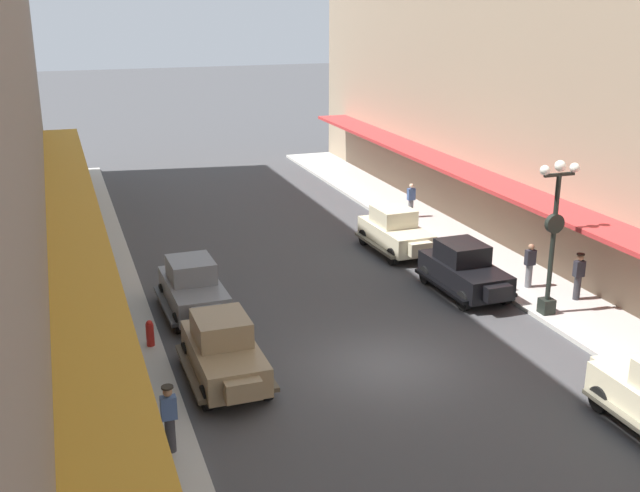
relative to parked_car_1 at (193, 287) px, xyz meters
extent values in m
plane|color=#424244|center=(4.59, -5.71, -0.94)|extent=(200.00, 200.00, 0.00)
cube|color=#B7B5AD|center=(-2.91, -5.71, -0.87)|extent=(3.00, 60.00, 0.15)
cube|color=#B7B5AD|center=(12.09, -5.71, -0.87)|extent=(3.00, 60.00, 0.15)
cube|color=orange|center=(-3.51, -5.71, 2.06)|extent=(1.80, 54.00, 0.16)
cube|color=#BF3333|center=(12.69, -5.71, 2.06)|extent=(1.80, 54.00, 0.16)
cube|color=beige|center=(9.48, -9.08, -0.15)|extent=(0.94, 0.36, 0.52)
cube|color=#6D6856|center=(8.53, -11.21, -0.52)|extent=(0.24, 3.51, 0.12)
cylinder|color=black|center=(8.67, -9.85, -0.60)|extent=(0.22, 0.68, 0.68)
cube|color=slate|center=(0.00, -0.03, -0.20)|extent=(1.78, 3.94, 0.80)
cube|color=slate|center=(0.00, 0.22, 0.55)|extent=(1.48, 1.73, 0.70)
cube|color=#8C9EA8|center=(0.00, 0.22, 0.55)|extent=(1.40, 1.69, 0.42)
cube|color=slate|center=(0.05, -2.16, -0.15)|extent=(0.94, 0.38, 0.52)
cube|color=#393A3D|center=(0.95, -0.01, -0.52)|extent=(0.32, 3.51, 0.12)
cube|color=#393A3D|center=(-0.95, -0.05, -0.52)|extent=(0.32, 3.51, 0.12)
cylinder|color=black|center=(0.84, -1.38, -0.60)|extent=(0.23, 0.68, 0.68)
cylinder|color=black|center=(-0.78, -1.42, -0.60)|extent=(0.23, 0.68, 0.68)
cylinder|color=black|center=(0.78, 1.35, -0.60)|extent=(0.23, 0.68, 0.68)
cylinder|color=black|center=(-0.84, 1.31, -0.60)|extent=(0.23, 0.68, 0.68)
cube|color=#997F5B|center=(-0.07, -5.07, -0.20)|extent=(1.73, 3.91, 0.80)
cube|color=#997F5B|center=(-0.07, -4.82, 0.55)|extent=(1.45, 1.71, 0.70)
cube|color=#8C9EA8|center=(-0.07, -4.82, 0.55)|extent=(1.38, 1.68, 0.42)
cube|color=#997F5B|center=(-0.06, -7.20, -0.15)|extent=(0.94, 0.37, 0.52)
cube|color=#4C3F2D|center=(0.88, -5.06, -0.52)|extent=(0.27, 3.51, 0.12)
cube|color=#4C3F2D|center=(-1.02, -5.07, -0.52)|extent=(0.27, 3.51, 0.12)
cylinder|color=black|center=(0.75, -6.43, -0.60)|extent=(0.22, 0.68, 0.68)
cylinder|color=black|center=(-0.87, -6.44, -0.60)|extent=(0.22, 0.68, 0.68)
cylinder|color=black|center=(0.73, -3.70, -0.60)|extent=(0.22, 0.68, 0.68)
cylinder|color=black|center=(-0.89, -3.71, -0.60)|extent=(0.22, 0.68, 0.68)
cube|color=beige|center=(9.11, 3.71, -0.20)|extent=(1.84, 3.96, 0.80)
cube|color=beige|center=(9.10, 3.96, 0.55)|extent=(1.50, 1.75, 0.70)
cube|color=#8C9EA8|center=(9.10, 3.96, 0.55)|extent=(1.43, 1.72, 0.42)
cube|color=beige|center=(9.19, 1.58, -0.15)|extent=(0.95, 0.39, 0.52)
cube|color=#6D6856|center=(10.06, 3.74, -0.52)|extent=(0.37, 3.52, 0.12)
cube|color=#6D6856|center=(8.16, 3.67, -0.52)|extent=(0.37, 3.52, 0.12)
cylinder|color=black|center=(9.97, 2.37, -0.60)|extent=(0.25, 0.69, 0.68)
cylinder|color=black|center=(8.35, 2.31, -0.60)|extent=(0.25, 0.69, 0.68)
cylinder|color=black|center=(9.86, 5.10, -0.60)|extent=(0.25, 0.69, 0.68)
cylinder|color=black|center=(8.25, 5.04, -0.60)|extent=(0.25, 0.69, 0.68)
cube|color=black|center=(9.48, -1.38, -0.20)|extent=(1.78, 3.94, 0.80)
cube|color=black|center=(9.47, -1.13, 0.55)|extent=(1.48, 1.73, 0.70)
cube|color=#8C9EA8|center=(9.47, -1.13, 0.55)|extent=(1.40, 1.70, 0.42)
cube|color=black|center=(9.52, -3.51, -0.15)|extent=(0.94, 0.38, 0.52)
cube|color=black|center=(10.43, -1.36, -0.52)|extent=(0.32, 3.51, 0.12)
cube|color=black|center=(8.53, -1.40, -0.52)|extent=(0.32, 3.51, 0.12)
cylinder|color=black|center=(10.31, -2.73, -0.60)|extent=(0.23, 0.68, 0.68)
cylinder|color=black|center=(8.70, -2.77, -0.60)|extent=(0.23, 0.68, 0.68)
cylinder|color=black|center=(10.25, 0.00, -0.60)|extent=(0.23, 0.68, 0.68)
cylinder|color=black|center=(8.64, -0.04, -0.60)|extent=(0.23, 0.68, 0.68)
cube|color=black|center=(10.99, -4.20, -0.54)|extent=(0.44, 0.44, 0.50)
cylinder|color=black|center=(10.99, -4.20, 1.81)|extent=(0.16, 0.16, 4.20)
cube|color=black|center=(10.99, -4.20, 3.91)|extent=(1.10, 0.10, 0.10)
sphere|color=white|center=(10.44, -4.20, 4.09)|extent=(0.32, 0.32, 0.32)
sphere|color=white|center=(11.54, -4.20, 4.09)|extent=(0.32, 0.32, 0.32)
sphere|color=white|center=(10.99, -4.20, 4.19)|extent=(0.36, 0.36, 0.36)
cylinder|color=black|center=(10.99, -4.20, 2.31)|extent=(0.64, 0.18, 0.64)
cylinder|color=silver|center=(10.99, -4.10, 2.31)|extent=(0.56, 0.02, 0.56)
cylinder|color=#B21E19|center=(-1.76, -2.41, -0.44)|extent=(0.24, 0.24, 0.70)
sphere|color=#B21E19|center=(-1.76, -2.41, -0.07)|extent=(0.20, 0.20, 0.20)
cylinder|color=slate|center=(11.81, 7.87, -0.37)|extent=(0.24, 0.24, 0.85)
cube|color=#3F598C|center=(11.81, 7.87, 0.34)|extent=(0.36, 0.22, 0.56)
sphere|color=beige|center=(11.81, 7.87, 0.74)|extent=(0.22, 0.22, 0.22)
cylinder|color=#2D2D33|center=(-2.05, -8.30, -0.37)|extent=(0.24, 0.24, 0.85)
cube|color=#3F598C|center=(-2.05, -8.30, 0.34)|extent=(0.36, 0.22, 0.56)
sphere|color=#9E7051|center=(-2.05, -8.30, 0.74)|extent=(0.22, 0.22, 0.22)
cylinder|color=black|center=(-2.05, -8.30, 0.86)|extent=(0.28, 0.28, 0.04)
cylinder|color=slate|center=(11.80, -1.94, -0.37)|extent=(0.24, 0.24, 0.85)
cube|color=#26262D|center=(11.80, -1.94, 0.34)|extent=(0.36, 0.22, 0.56)
sphere|color=#9E7051|center=(11.80, -1.94, 0.74)|extent=(0.22, 0.22, 0.22)
cylinder|color=#2D2D33|center=(12.70, -3.51, -0.37)|extent=(0.24, 0.24, 0.85)
cube|color=#26262D|center=(12.70, -3.51, 0.34)|extent=(0.36, 0.22, 0.56)
sphere|color=#9E7051|center=(12.70, -3.51, 0.74)|extent=(0.22, 0.22, 0.22)
cylinder|color=black|center=(12.70, -3.51, 0.86)|extent=(0.28, 0.28, 0.04)
camera|label=1|loc=(-3.91, -24.07, 9.24)|focal=43.26mm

